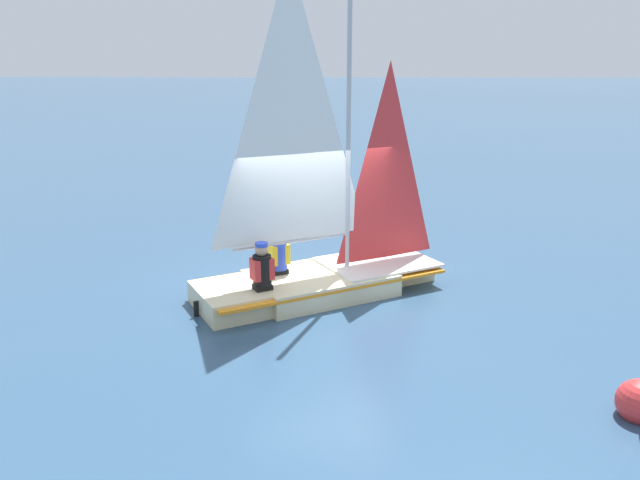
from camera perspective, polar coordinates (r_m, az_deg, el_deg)
ground_plane at (r=11.08m, az=-0.00°, el=-4.85°), size 260.00×260.00×0.00m
sailboat_main at (r=10.82m, az=-0.06°, el=-0.97°), size 4.49×3.53×5.63m
sailor_helm at (r=10.88m, az=-3.80°, el=-1.82°), size 0.42×0.41×1.16m
sailor_crew at (r=10.15m, az=-5.30°, el=-3.15°), size 0.42×0.41×1.16m
buoy_marker at (r=8.28m, az=27.21°, el=-12.99°), size 0.54×0.54×1.15m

